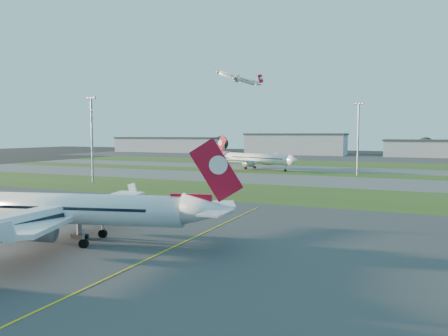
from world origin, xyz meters
The scene contains 21 objects.
ground centered at (0.00, 0.00, 0.00)m, with size 700.00×700.00×0.00m, color black.
apron_near centered at (0.00, 0.00, 0.01)m, with size 300.00×70.00×0.01m, color #333335.
grass_strip_a centered at (0.00, 52.00, 0.01)m, with size 300.00×34.00×0.01m, color #2E4717.
taxiway_a centered at (0.00, 85.00, 0.01)m, with size 300.00×32.00×0.01m, color #515154.
grass_strip_b centered at (0.00, 110.00, 0.01)m, with size 300.00×18.00×0.01m, color #2E4717.
taxiway_b centered at (0.00, 132.00, 0.01)m, with size 300.00×26.00×0.01m, color #515154.
grass_strip_c centered at (0.00, 165.00, 0.01)m, with size 300.00×40.00×0.01m, color #2E4717.
apron_far centered at (0.00, 225.00, 0.01)m, with size 400.00×80.00×0.01m, color #333335.
yellow_line centered at (5.00, 0.00, 0.00)m, with size 0.25×60.00×0.02m, color gold.
jet_bridge centered at (-9.81, -15.24, 4.01)m, with size 4.20×26.90×6.20m.
airliner_parked centered at (-9.50, -6.31, 4.45)m, with size 39.86×33.42×12.67m.
airliner_taxiing centered at (-26.53, 118.81, 4.49)m, with size 39.12×33.11×12.77m.
airliner_departing centered at (-79.71, 229.14, 52.95)m, with size 30.13×25.39×9.70m.
light_mast_west centered at (-55.00, 52.00, 14.81)m, with size 3.20×0.70×25.80m.
light_mast_centre centered at (15.00, 108.00, 14.81)m, with size 3.20×0.70×25.80m.
hangar_far_west centered at (-150.00, 255.00, 6.14)m, with size 91.80×23.00×12.20m.
hangar_west centered at (-45.00, 255.00, 7.64)m, with size 71.40×23.00×15.20m.
tree_far_west centered at (-190.00, 268.00, 6.49)m, with size 11.00×11.00×12.00m.
tree_west centered at (-110.00, 270.00, 7.14)m, with size 12.10×12.10×13.20m.
tree_mid_west centered at (-20.00, 266.00, 5.84)m, with size 9.90×9.90×10.80m.
tree_mid_east centered at (40.00, 269.00, 6.81)m, with size 11.55×11.55×12.60m.
Camera 1 is at (33.26, -51.64, 14.70)m, focal length 35.00 mm.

